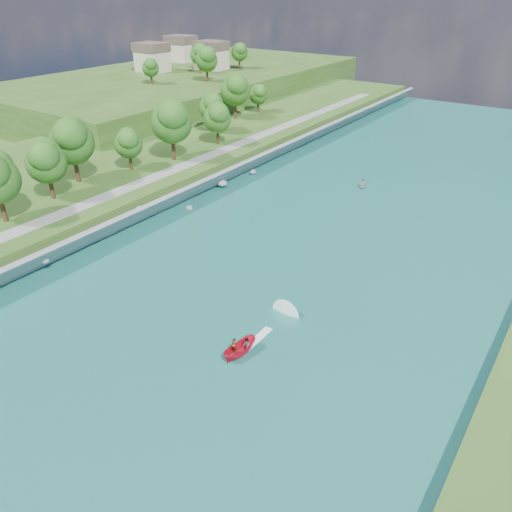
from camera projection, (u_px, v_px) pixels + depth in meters
The scene contains 11 objects.
ground at pixel (173, 356), 51.26m from camera, with size 260.00×260.00×0.00m, color #2D5119.
river_water at pixel (278, 274), 65.59m from camera, with size 55.00×240.00×0.10m, color #185E56.
berm_west at pixel (45, 184), 89.81m from camera, with size 45.00×240.00×3.50m, color #2D5119.
ridge_west at pixel (187, 86), 158.56m from camera, with size 60.00×120.00×9.00m, color #2D5119.
riprap_bank at pixel (136, 217), 77.21m from camera, with size 4.53×236.00×4.32m.
riverside_path at pixel (109, 196), 80.17m from camera, with size 3.00×200.00×0.10m, color gray.
ridge_houses at pixel (182, 53), 160.97m from camera, with size 29.50×29.50×8.40m.
trees_west at pixel (22, 164), 76.11m from camera, with size 18.16×154.31×13.68m.
trees_ridge at pixel (205, 59), 144.80m from camera, with size 17.51×41.11×10.90m.
motorboat at pixel (248, 342), 51.96m from camera, with size 3.60×19.03×2.10m.
raft at pixel (362, 185), 92.68m from camera, with size 2.38×2.88×1.70m.
Camera 1 is at (29.82, -27.79, 33.85)m, focal length 35.00 mm.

